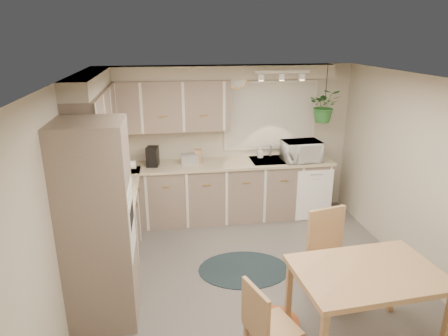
{
  "coord_description": "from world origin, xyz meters",
  "views": [
    {
      "loc": [
        -0.99,
        -4.04,
        2.84
      ],
      "look_at": [
        -0.29,
        0.55,
        1.28
      ],
      "focal_mm": 32.0,
      "sensor_mm": 36.0,
      "label": 1
    }
  ],
  "objects_px": {
    "braided_rug": "(244,269)",
    "microwave": "(301,149)",
    "chair_back": "(336,259)",
    "dining_table": "(363,308)",
    "pet_bed": "(274,326)",
    "chair_left": "(273,326)"
  },
  "relations": [
    {
      "from": "braided_rug",
      "to": "microwave",
      "type": "xyz_separation_m",
      "value": [
        1.19,
        1.44,
        1.13
      ]
    },
    {
      "from": "chair_left",
      "to": "pet_bed",
      "type": "height_order",
      "value": "chair_left"
    },
    {
      "from": "chair_back",
      "to": "pet_bed",
      "type": "bearing_deg",
      "value": 14.55
    },
    {
      "from": "pet_bed",
      "to": "microwave",
      "type": "distance_m",
      "value": 2.99
    },
    {
      "from": "microwave",
      "to": "chair_left",
      "type": "bearing_deg",
      "value": -117.15
    },
    {
      "from": "chair_back",
      "to": "microwave",
      "type": "distance_m",
      "value": 2.28
    },
    {
      "from": "chair_left",
      "to": "pet_bed",
      "type": "relative_size",
      "value": 1.76
    },
    {
      "from": "chair_left",
      "to": "microwave",
      "type": "relative_size",
      "value": 1.52
    },
    {
      "from": "braided_rug",
      "to": "microwave",
      "type": "bearing_deg",
      "value": 50.49
    },
    {
      "from": "dining_table",
      "to": "braided_rug",
      "type": "height_order",
      "value": "dining_table"
    },
    {
      "from": "dining_table",
      "to": "chair_back",
      "type": "xyz_separation_m",
      "value": [
        0.02,
        0.7,
        0.1
      ]
    },
    {
      "from": "chair_back",
      "to": "pet_bed",
      "type": "xyz_separation_m",
      "value": [
        -0.78,
        -0.4,
        -0.46
      ]
    },
    {
      "from": "pet_bed",
      "to": "microwave",
      "type": "height_order",
      "value": "microwave"
    },
    {
      "from": "chair_left",
      "to": "microwave",
      "type": "height_order",
      "value": "microwave"
    },
    {
      "from": "chair_back",
      "to": "microwave",
      "type": "bearing_deg",
      "value": -110.89
    },
    {
      "from": "dining_table",
      "to": "microwave",
      "type": "relative_size",
      "value": 2.24
    },
    {
      "from": "dining_table",
      "to": "braided_rug",
      "type": "distance_m",
      "value": 1.7
    },
    {
      "from": "chair_left",
      "to": "braided_rug",
      "type": "distance_m",
      "value": 1.62
    },
    {
      "from": "chair_left",
      "to": "microwave",
      "type": "distance_m",
      "value": 3.32
    },
    {
      "from": "braided_rug",
      "to": "chair_left",
      "type": "bearing_deg",
      "value": -92.2
    },
    {
      "from": "dining_table",
      "to": "chair_left",
      "type": "bearing_deg",
      "value": -171.56
    },
    {
      "from": "chair_back",
      "to": "braided_rug",
      "type": "height_order",
      "value": "chair_back"
    }
  ]
}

